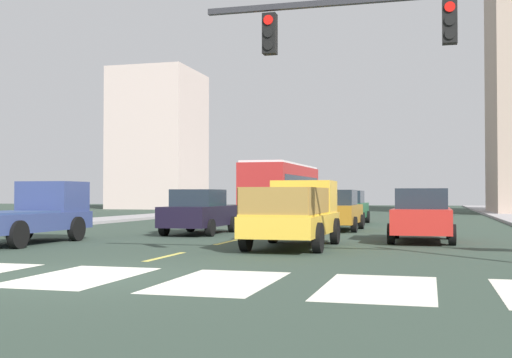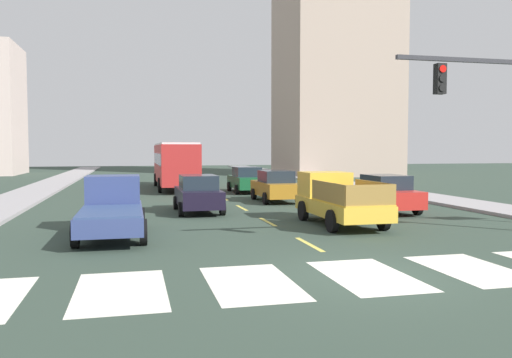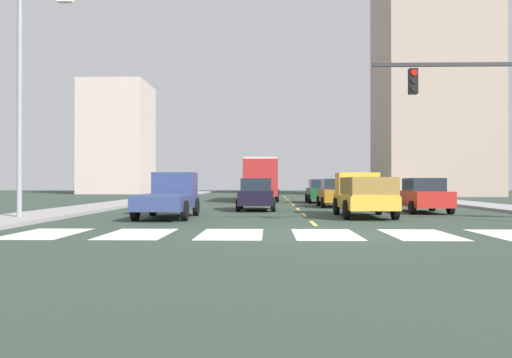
{
  "view_description": "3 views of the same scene",
  "coord_description": "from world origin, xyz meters",
  "px_view_note": "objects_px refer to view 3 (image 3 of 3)",
  "views": [
    {
      "loc": [
        6.31,
        -10.81,
        1.54
      ],
      "look_at": [
        -0.49,
        14.36,
        2.15
      ],
      "focal_mm": 45.41,
      "sensor_mm": 36.0,
      "label": 1
    },
    {
      "loc": [
        -5.21,
        -10.77,
        2.91
      ],
      "look_at": [
        0.31,
        12.29,
        1.52
      ],
      "focal_mm": 36.19,
      "sensor_mm": 36.0,
      "label": 2
    },
    {
      "loc": [
        -1.65,
        -15.01,
        1.52
      ],
      "look_at": [
        -2.42,
        16.56,
        1.71
      ],
      "focal_mm": 36.16,
      "sensor_mm": 36.0,
      "label": 3
    }
  ],
  "objects_px": {
    "city_bus": "(261,177)",
    "pickup_dark": "(170,196)",
    "sedan_near_left": "(321,191)",
    "sedan_near_right": "(335,193)",
    "sedan_mid": "(423,195)",
    "sedan_far": "(256,194)",
    "pickup_stakebed": "(362,195)",
    "streetlight_left": "(24,95)"
  },
  "relations": [
    {
      "from": "sedan_mid",
      "to": "sedan_near_right",
      "type": "distance_m",
      "value": 6.81
    },
    {
      "from": "pickup_stakebed",
      "to": "streetlight_left",
      "type": "height_order",
      "value": "streetlight_left"
    },
    {
      "from": "sedan_near_right",
      "to": "pickup_stakebed",
      "type": "bearing_deg",
      "value": -92.43
    },
    {
      "from": "pickup_stakebed",
      "to": "streetlight_left",
      "type": "bearing_deg",
      "value": -167.26
    },
    {
      "from": "pickup_stakebed",
      "to": "streetlight_left",
      "type": "xyz_separation_m",
      "value": [
        -13.81,
        -2.88,
        4.03
      ]
    },
    {
      "from": "pickup_dark",
      "to": "streetlight_left",
      "type": "distance_m",
      "value": 7.07
    },
    {
      "from": "sedan_far",
      "to": "pickup_dark",
      "type": "bearing_deg",
      "value": -122.84
    },
    {
      "from": "pickup_stakebed",
      "to": "sedan_near_left",
      "type": "xyz_separation_m",
      "value": [
        -0.34,
        14.79,
        -0.08
      ]
    },
    {
      "from": "city_bus",
      "to": "sedan_near_left",
      "type": "relative_size",
      "value": 2.45
    },
    {
      "from": "sedan_near_left",
      "to": "pickup_stakebed",
      "type": "bearing_deg",
      "value": -90.93
    },
    {
      "from": "sedan_mid",
      "to": "sedan_near_left",
      "type": "bearing_deg",
      "value": 105.27
    },
    {
      "from": "sedan_near_left",
      "to": "sedan_near_right",
      "type": "height_order",
      "value": "same"
    },
    {
      "from": "sedan_near_right",
      "to": "sedan_far",
      "type": "bearing_deg",
      "value": -143.65
    },
    {
      "from": "pickup_dark",
      "to": "sedan_near_right",
      "type": "height_order",
      "value": "pickup_dark"
    },
    {
      "from": "sedan_near_left",
      "to": "sedan_near_right",
      "type": "relative_size",
      "value": 1.0
    },
    {
      "from": "pickup_dark",
      "to": "sedan_mid",
      "type": "xyz_separation_m",
      "value": [
        11.94,
        3.69,
        -0.06
      ]
    },
    {
      "from": "sedan_far",
      "to": "streetlight_left",
      "type": "xyz_separation_m",
      "value": [
        -9.01,
        -7.69,
        4.11
      ]
    },
    {
      "from": "pickup_dark",
      "to": "sedan_far",
      "type": "relative_size",
      "value": 1.18
    },
    {
      "from": "pickup_stakebed",
      "to": "city_bus",
      "type": "height_order",
      "value": "city_bus"
    },
    {
      "from": "pickup_dark",
      "to": "sedan_mid",
      "type": "distance_m",
      "value": 12.5
    },
    {
      "from": "sedan_far",
      "to": "sedan_mid",
      "type": "height_order",
      "value": "same"
    },
    {
      "from": "city_bus",
      "to": "pickup_stakebed",
      "type": "bearing_deg",
      "value": -74.04
    },
    {
      "from": "city_bus",
      "to": "sedan_mid",
      "type": "xyz_separation_m",
      "value": [
        8.27,
        -16.09,
        -1.09
      ]
    },
    {
      "from": "sedan_near_left",
      "to": "sedan_far",
      "type": "relative_size",
      "value": 1.0
    },
    {
      "from": "pickup_dark",
      "to": "sedan_far",
      "type": "distance_m",
      "value": 6.67
    },
    {
      "from": "pickup_dark",
      "to": "sedan_far",
      "type": "bearing_deg",
      "value": 54.23
    },
    {
      "from": "pickup_stakebed",
      "to": "sedan_near_left",
      "type": "distance_m",
      "value": 14.79
    },
    {
      "from": "city_bus",
      "to": "sedan_near_right",
      "type": "bearing_deg",
      "value": -63.58
    },
    {
      "from": "sedan_far",
      "to": "streetlight_left",
      "type": "height_order",
      "value": "streetlight_left"
    },
    {
      "from": "pickup_stakebed",
      "to": "sedan_near_right",
      "type": "distance_m",
      "value": 8.67
    },
    {
      "from": "sedan_near_left",
      "to": "sedan_far",
      "type": "bearing_deg",
      "value": -116.32
    },
    {
      "from": "city_bus",
      "to": "pickup_dark",
      "type": "bearing_deg",
      "value": -98.54
    },
    {
      "from": "sedan_near_left",
      "to": "sedan_far",
      "type": "height_order",
      "value": "same"
    },
    {
      "from": "city_bus",
      "to": "sedan_far",
      "type": "height_order",
      "value": "city_bus"
    },
    {
      "from": "pickup_stakebed",
      "to": "sedan_far",
      "type": "bearing_deg",
      "value": 135.88
    },
    {
      "from": "pickup_dark",
      "to": "sedan_far",
      "type": "height_order",
      "value": "pickup_dark"
    },
    {
      "from": "sedan_far",
      "to": "city_bus",
      "type": "bearing_deg",
      "value": 89.46
    },
    {
      "from": "city_bus",
      "to": "streetlight_left",
      "type": "distance_m",
      "value": 23.85
    },
    {
      "from": "sedan_mid",
      "to": "streetlight_left",
      "type": "relative_size",
      "value": 0.49
    },
    {
      "from": "sedan_far",
      "to": "streetlight_left",
      "type": "bearing_deg",
      "value": -139.78
    },
    {
      "from": "pickup_dark",
      "to": "sedan_near_right",
      "type": "bearing_deg",
      "value": 45.45
    },
    {
      "from": "sedan_mid",
      "to": "pickup_stakebed",
      "type": "bearing_deg",
      "value": -143.77
    }
  ]
}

